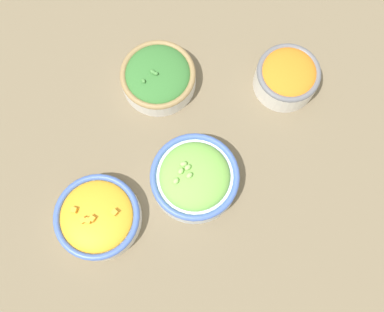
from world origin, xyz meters
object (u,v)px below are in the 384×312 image
(bowl_squash, at_px, (98,217))
(bowl_carrots, at_px, (287,76))
(bowl_broccoli, at_px, (158,76))
(bowl_lettuce, at_px, (195,177))

(bowl_squash, relative_size, bowl_carrots, 1.25)
(bowl_squash, xyz_separation_m, bowl_carrots, (-0.35, 0.29, 0.01))
(bowl_broccoli, xyz_separation_m, bowl_carrots, (-0.06, 0.25, 0.01))
(bowl_lettuce, relative_size, bowl_carrots, 1.32)
(bowl_broccoli, xyz_separation_m, bowl_squash, (0.30, -0.04, -0.00))
(bowl_lettuce, height_order, bowl_squash, bowl_lettuce)
(bowl_broccoli, height_order, bowl_carrots, bowl_carrots)
(bowl_lettuce, relative_size, bowl_squash, 1.05)
(bowl_broccoli, height_order, bowl_lettuce, bowl_lettuce)
(bowl_lettuce, bearing_deg, bowl_carrots, 151.17)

